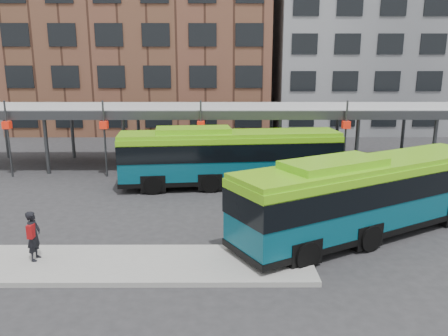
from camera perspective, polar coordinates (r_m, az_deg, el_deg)
The scene contains 9 objects.
ground at distance 18.59m, azimuth 5.01°, elevation -8.61°, with size 120.00×120.00×0.00m, color #28282B.
boarding_island at distance 16.20m, azimuth -14.19°, elevation -12.10°, with size 14.00×3.00×0.18m, color gray.
canopy at distance 30.23m, azimuth 2.88°, elevation 7.60°, with size 40.00×6.53×4.80m.
building_brick at distance 50.03m, azimuth -10.29°, elevation 17.83°, with size 26.00×14.00×22.00m, color brown.
building_grey at distance 52.33m, azimuth 20.34°, elevation 15.94°, with size 24.00×14.00×20.00m, color slate.
bus_front at distance 18.89m, azimuth 18.35°, elevation -3.17°, with size 12.11×8.43×3.43m.
bus_rear at distance 25.26m, azimuth 0.65°, elevation 1.65°, with size 12.82×4.05×3.48m.
pedestrian at distance 16.90m, azimuth -23.61°, elevation -8.07°, with size 0.43×0.68×1.80m.
bike_rack at distance 33.42m, azimuth 26.29°, elevation 0.83°, with size 7.27×1.52×1.05m.
Camera 1 is at (-1.67, -17.17, 6.95)m, focal length 35.00 mm.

